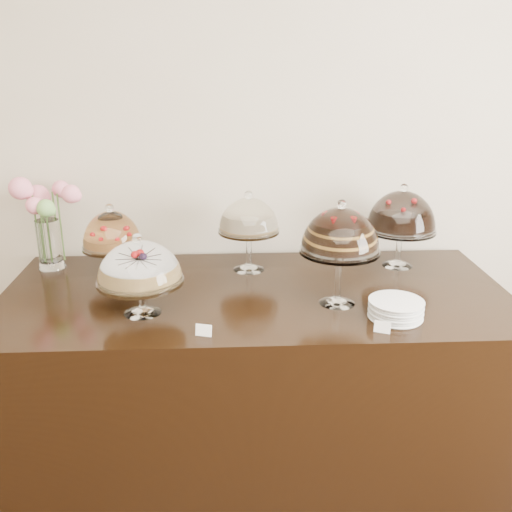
{
  "coord_description": "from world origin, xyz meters",
  "views": [
    {
      "loc": [
        -0.21,
        0.16,
        1.88
      ],
      "look_at": [
        -0.1,
        2.4,
        1.08
      ],
      "focal_mm": 40.0,
      "sensor_mm": 36.0,
      "label": 1
    }
  ],
  "objects_px": {
    "display_counter": "(255,380)",
    "cake_stand_choco_layer": "(340,234)",
    "cake_stand_fruit_tart": "(112,233)",
    "cake_stand_sugar_sponge": "(139,266)",
    "plate_stack": "(396,309)",
    "cake_stand_dark_choco": "(402,214)",
    "flower_vase": "(45,214)",
    "cake_stand_cheesecake": "(249,219)"
  },
  "relations": [
    {
      "from": "cake_stand_choco_layer",
      "to": "flower_vase",
      "type": "height_order",
      "value": "flower_vase"
    },
    {
      "from": "cake_stand_sugar_sponge",
      "to": "cake_stand_dark_choco",
      "type": "distance_m",
      "value": 1.27
    },
    {
      "from": "cake_stand_sugar_sponge",
      "to": "cake_stand_fruit_tart",
      "type": "relative_size",
      "value": 0.99
    },
    {
      "from": "plate_stack",
      "to": "cake_stand_choco_layer",
      "type": "bearing_deg",
      "value": 142.97
    },
    {
      "from": "cake_stand_choco_layer",
      "to": "display_counter",
      "type": "bearing_deg",
      "value": 156.72
    },
    {
      "from": "cake_stand_cheesecake",
      "to": "flower_vase",
      "type": "bearing_deg",
      "value": 174.76
    },
    {
      "from": "flower_vase",
      "to": "cake_stand_choco_layer",
      "type": "bearing_deg",
      "value": -20.76
    },
    {
      "from": "cake_stand_fruit_tart",
      "to": "plate_stack",
      "type": "height_order",
      "value": "cake_stand_fruit_tart"
    },
    {
      "from": "cake_stand_choco_layer",
      "to": "cake_stand_fruit_tart",
      "type": "relative_size",
      "value": 1.28
    },
    {
      "from": "cake_stand_choco_layer",
      "to": "cake_stand_cheesecake",
      "type": "distance_m",
      "value": 0.54
    },
    {
      "from": "cake_stand_sugar_sponge",
      "to": "cake_stand_fruit_tart",
      "type": "bearing_deg",
      "value": 113.94
    },
    {
      "from": "cake_stand_sugar_sponge",
      "to": "plate_stack",
      "type": "xyz_separation_m",
      "value": [
        1.0,
        -0.1,
        -0.16
      ]
    },
    {
      "from": "cake_stand_dark_choco",
      "to": "cake_stand_sugar_sponge",
      "type": "bearing_deg",
      "value": -157.69
    },
    {
      "from": "flower_vase",
      "to": "cake_stand_dark_choco",
      "type": "bearing_deg",
      "value": -2.38
    },
    {
      "from": "display_counter",
      "to": "cake_stand_fruit_tart",
      "type": "xyz_separation_m",
      "value": [
        -0.64,
        0.21,
        0.66
      ]
    },
    {
      "from": "cake_stand_cheesecake",
      "to": "plate_stack",
      "type": "bearing_deg",
      "value": -45.47
    },
    {
      "from": "cake_stand_choco_layer",
      "to": "flower_vase",
      "type": "distance_m",
      "value": 1.4
    },
    {
      "from": "display_counter",
      "to": "cake_stand_dark_choco",
      "type": "distance_m",
      "value": 1.04
    },
    {
      "from": "display_counter",
      "to": "cake_stand_cheesecake",
      "type": "height_order",
      "value": "cake_stand_cheesecake"
    },
    {
      "from": "cake_stand_sugar_sponge",
      "to": "flower_vase",
      "type": "xyz_separation_m",
      "value": [
        -0.52,
        0.55,
        0.06
      ]
    },
    {
      "from": "cake_stand_sugar_sponge",
      "to": "flower_vase",
      "type": "distance_m",
      "value": 0.76
    },
    {
      "from": "cake_stand_dark_choco",
      "to": "plate_stack",
      "type": "bearing_deg",
      "value": -106.83
    },
    {
      "from": "display_counter",
      "to": "cake_stand_choco_layer",
      "type": "bearing_deg",
      "value": -23.28
    },
    {
      "from": "cake_stand_dark_choco",
      "to": "cake_stand_fruit_tart",
      "type": "distance_m",
      "value": 1.36
    },
    {
      "from": "cake_stand_sugar_sponge",
      "to": "plate_stack",
      "type": "relative_size",
      "value": 1.64
    },
    {
      "from": "cake_stand_dark_choco",
      "to": "plate_stack",
      "type": "distance_m",
      "value": 0.64
    },
    {
      "from": "cake_stand_dark_choco",
      "to": "flower_vase",
      "type": "xyz_separation_m",
      "value": [
        -1.69,
        0.07,
        0.01
      ]
    },
    {
      "from": "cake_stand_choco_layer",
      "to": "cake_stand_fruit_tart",
      "type": "distance_m",
      "value": 1.04
    },
    {
      "from": "cake_stand_sugar_sponge",
      "to": "cake_stand_cheesecake",
      "type": "distance_m",
      "value": 0.64
    },
    {
      "from": "cake_stand_choco_layer",
      "to": "flower_vase",
      "type": "relative_size",
      "value": 0.99
    },
    {
      "from": "cake_stand_choco_layer",
      "to": "cake_stand_fruit_tart",
      "type": "bearing_deg",
      "value": 159.9
    },
    {
      "from": "cake_stand_sugar_sponge",
      "to": "cake_stand_dark_choco",
      "type": "height_order",
      "value": "cake_stand_dark_choco"
    },
    {
      "from": "cake_stand_sugar_sponge",
      "to": "cake_stand_fruit_tart",
      "type": "distance_m",
      "value": 0.45
    },
    {
      "from": "cake_stand_cheesecake",
      "to": "cake_stand_fruit_tart",
      "type": "xyz_separation_m",
      "value": [
        -0.63,
        -0.05,
        -0.05
      ]
    },
    {
      "from": "cake_stand_cheesecake",
      "to": "cake_stand_sugar_sponge",
      "type": "bearing_deg",
      "value": -133.81
    },
    {
      "from": "cake_stand_sugar_sponge",
      "to": "flower_vase",
      "type": "relative_size",
      "value": 0.76
    },
    {
      "from": "cake_stand_cheesecake",
      "to": "cake_stand_dark_choco",
      "type": "xyz_separation_m",
      "value": [
        0.73,
        0.02,
        0.01
      ]
    },
    {
      "from": "cake_stand_sugar_sponge",
      "to": "cake_stand_choco_layer",
      "type": "distance_m",
      "value": 0.8
    },
    {
      "from": "display_counter",
      "to": "cake_stand_choco_layer",
      "type": "distance_m",
      "value": 0.83
    },
    {
      "from": "plate_stack",
      "to": "flower_vase",
      "type": "bearing_deg",
      "value": 156.77
    },
    {
      "from": "cake_stand_fruit_tart",
      "to": "flower_vase",
      "type": "bearing_deg",
      "value": 157.33
    },
    {
      "from": "display_counter",
      "to": "cake_stand_cheesecake",
      "type": "xyz_separation_m",
      "value": [
        -0.02,
        0.27,
        0.7
      ]
    }
  ]
}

